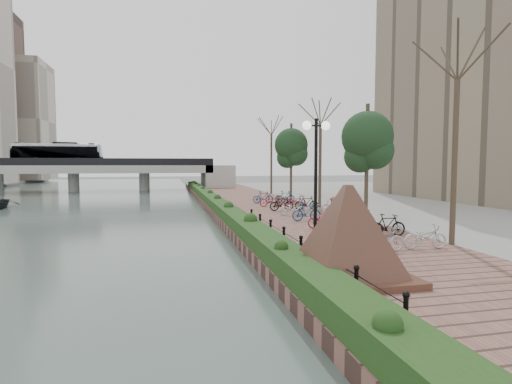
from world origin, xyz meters
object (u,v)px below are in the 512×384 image
object	(u,v)px
lamppost	(316,156)
motorcycle	(336,243)
granite_monument	(347,231)
pedestrian	(333,217)

from	to	relation	value
lamppost	motorcycle	bearing A→B (deg)	-58.80
granite_monument	pedestrian	distance (m)	6.15
granite_monument	motorcycle	distance (m)	2.72
granite_monument	motorcycle	size ratio (longest dim) A/B	3.37
granite_monument	motorcycle	bearing A→B (deg)	73.05
motorcycle	pedestrian	xyz separation A→B (m)	(1.32, 3.30, 0.43)
pedestrian	granite_monument	bearing A→B (deg)	79.20
lamppost	pedestrian	xyz separation A→B (m)	(1.78, 2.55, -2.55)
granite_monument	lamppost	bearing A→B (deg)	84.75
granite_monument	lamppost	size ratio (longest dim) A/B	1.04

